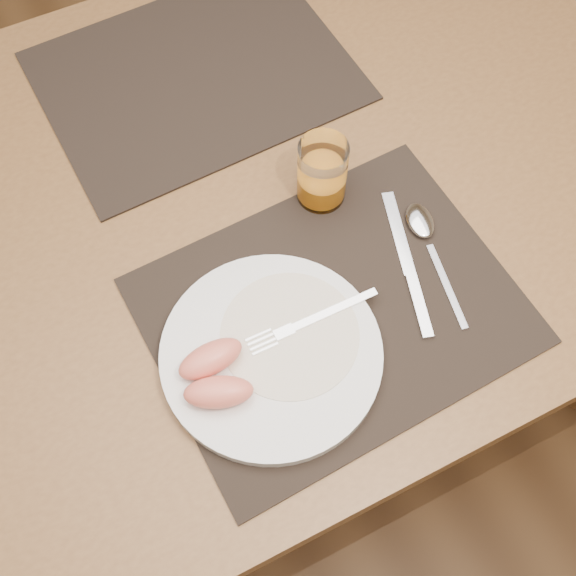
# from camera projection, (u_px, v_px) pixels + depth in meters

# --- Properties ---
(ground) EXTENTS (5.00, 5.00, 0.00)m
(ground) POSITION_uv_depth(u_px,v_px,m) (264.00, 376.00, 1.67)
(ground) COLOR brown
(ground) RESTS_ON ground
(table) EXTENTS (1.40, 0.90, 0.75)m
(table) POSITION_uv_depth(u_px,v_px,m) (250.00, 220.00, 1.07)
(table) COLOR brown
(table) RESTS_ON ground
(placemat_near) EXTENTS (0.47, 0.37, 0.00)m
(placemat_near) POSITION_uv_depth(u_px,v_px,m) (333.00, 310.00, 0.91)
(placemat_near) COLOR black
(placemat_near) RESTS_ON table
(placemat_far) EXTENTS (0.46, 0.37, 0.00)m
(placemat_far) POSITION_uv_depth(u_px,v_px,m) (196.00, 76.00, 1.09)
(placemat_far) COLOR black
(placemat_far) RESTS_ON table
(plate) EXTENTS (0.27, 0.27, 0.02)m
(plate) POSITION_uv_depth(u_px,v_px,m) (271.00, 354.00, 0.87)
(plate) COLOR white
(plate) RESTS_ON placemat_near
(plate_dressing) EXTENTS (0.17, 0.17, 0.00)m
(plate_dressing) POSITION_uv_depth(u_px,v_px,m) (290.00, 334.00, 0.88)
(plate_dressing) COLOR white
(plate_dressing) RESTS_ON plate
(fork) EXTENTS (0.17, 0.02, 0.00)m
(fork) POSITION_uv_depth(u_px,v_px,m) (302.00, 324.00, 0.88)
(fork) COLOR silver
(fork) RESTS_ON plate
(knife) EXTENTS (0.08, 0.21, 0.01)m
(knife) POSITION_uv_depth(u_px,v_px,m) (410.00, 274.00, 0.93)
(knife) COLOR silver
(knife) RESTS_ON placemat_near
(spoon) EXTENTS (0.06, 0.19, 0.01)m
(spoon) POSITION_uv_depth(u_px,v_px,m) (424.00, 230.00, 0.96)
(spoon) COLOR silver
(spoon) RESTS_ON placemat_near
(juice_glass) EXTENTS (0.07, 0.07, 0.10)m
(juice_glass) POSITION_uv_depth(u_px,v_px,m) (322.00, 175.00, 0.95)
(juice_glass) COLOR white
(juice_glass) RESTS_ON placemat_near
(grapefruit_wedges) EXTENTS (0.09, 0.10, 0.03)m
(grapefruit_wedges) POSITION_uv_depth(u_px,v_px,m) (214.00, 375.00, 0.83)
(grapefruit_wedges) COLOR #EB7A60
(grapefruit_wedges) RESTS_ON plate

